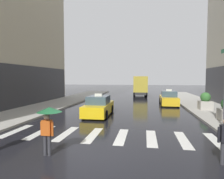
# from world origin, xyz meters

# --- Properties ---
(ground_plane) EXTENTS (160.00, 160.00, 0.00)m
(ground_plane) POSITION_xyz_m (0.00, 0.00, 0.00)
(ground_plane) COLOR black
(crosswalk_markings) EXTENTS (11.30, 2.80, 0.01)m
(crosswalk_markings) POSITION_xyz_m (-0.00, 3.00, 0.00)
(crosswalk_markings) COLOR silver
(crosswalk_markings) RESTS_ON ground
(taxi_lead) EXTENTS (1.96, 4.56, 1.80)m
(taxi_lead) POSITION_xyz_m (-1.76, 8.34, 0.72)
(taxi_lead) COLOR yellow
(taxi_lead) RESTS_ON ground
(taxi_second) EXTENTS (1.98, 4.57, 1.80)m
(taxi_second) POSITION_xyz_m (4.67, 15.63, 0.72)
(taxi_second) COLOR gold
(taxi_second) RESTS_ON ground
(box_truck) EXTENTS (2.50, 7.61, 3.35)m
(box_truck) POSITION_xyz_m (1.21, 26.07, 1.85)
(box_truck) COLOR #2D2D2D
(box_truck) RESTS_ON ground
(pedestrian_with_umbrella) EXTENTS (0.96, 0.96, 1.94)m
(pedestrian_with_umbrella) POSITION_xyz_m (-1.76, 0.08, 1.52)
(pedestrian_with_umbrella) COLOR #333338
(pedestrian_with_umbrella) RESTS_ON ground
(planter_mid_block) EXTENTS (1.10, 1.10, 1.60)m
(planter_mid_block) POSITION_xyz_m (7.52, 11.96, 0.87)
(planter_mid_block) COLOR #A8A399
(planter_mid_block) RESTS_ON curb_right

